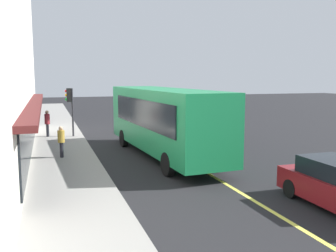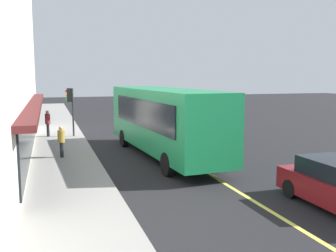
{
  "view_description": "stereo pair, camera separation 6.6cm",
  "coord_description": "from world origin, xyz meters",
  "px_view_note": "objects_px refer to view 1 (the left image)",
  "views": [
    {
      "loc": [
        -17.51,
        6.46,
        4.12
      ],
      "look_at": [
        0.53,
        0.59,
        1.6
      ],
      "focal_mm": 40.01,
      "sensor_mm": 36.0,
      "label": 1
    },
    {
      "loc": [
        -17.53,
        6.4,
        4.12
      ],
      "look_at": [
        0.53,
        0.59,
        1.6
      ],
      "focal_mm": 40.01,
      "sensor_mm": 36.0,
      "label": 2
    }
  ],
  "objects_px": {
    "car_black": "(191,126)",
    "pedestrian_at_corner": "(61,139)",
    "bus": "(163,119)",
    "pedestrian_near_storefront": "(47,121)",
    "traffic_light": "(70,101)"
  },
  "relations": [
    {
      "from": "pedestrian_near_storefront",
      "to": "pedestrian_at_corner",
      "type": "relative_size",
      "value": 1.13
    },
    {
      "from": "bus",
      "to": "car_black",
      "type": "bearing_deg",
      "value": -34.45
    },
    {
      "from": "car_black",
      "to": "pedestrian_near_storefront",
      "type": "xyz_separation_m",
      "value": [
        2.34,
        9.3,
        0.46
      ]
    },
    {
      "from": "bus",
      "to": "traffic_light",
      "type": "relative_size",
      "value": 3.52
    },
    {
      "from": "traffic_light",
      "to": "pedestrian_near_storefront",
      "type": "xyz_separation_m",
      "value": [
        0.35,
        1.47,
        -1.33
      ]
    },
    {
      "from": "traffic_light",
      "to": "pedestrian_at_corner",
      "type": "xyz_separation_m",
      "value": [
        -6.59,
        0.85,
        -1.46
      ]
    },
    {
      "from": "bus",
      "to": "pedestrian_at_corner",
      "type": "distance_m",
      "value": 5.13
    },
    {
      "from": "car_black",
      "to": "traffic_light",
      "type": "bearing_deg",
      "value": 75.7
    },
    {
      "from": "traffic_light",
      "to": "pedestrian_near_storefront",
      "type": "bearing_deg",
      "value": 76.69
    },
    {
      "from": "pedestrian_at_corner",
      "to": "car_black",
      "type": "bearing_deg",
      "value": -62.1
    },
    {
      "from": "car_black",
      "to": "bus",
      "type": "bearing_deg",
      "value": 145.55
    },
    {
      "from": "bus",
      "to": "pedestrian_near_storefront",
      "type": "xyz_separation_m",
      "value": [
        7.72,
        5.61,
        -0.78
      ]
    },
    {
      "from": "car_black",
      "to": "pedestrian_at_corner",
      "type": "bearing_deg",
      "value": 117.9
    },
    {
      "from": "bus",
      "to": "pedestrian_at_corner",
      "type": "bearing_deg",
      "value": 81.06
    },
    {
      "from": "car_black",
      "to": "pedestrian_near_storefront",
      "type": "relative_size",
      "value": 2.5
    }
  ]
}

